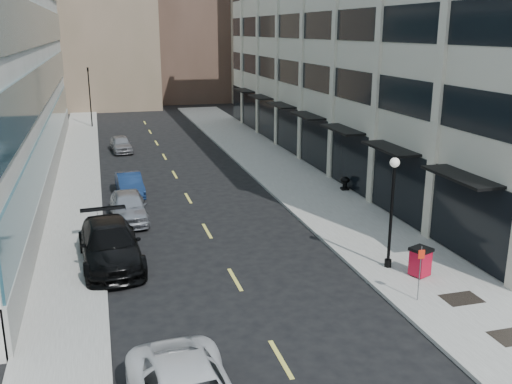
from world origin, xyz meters
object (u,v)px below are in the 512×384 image
traffic_signal (88,71)px  car_grey_sedan (121,144)px  car_black_pickup (110,245)px  car_blue_sedan (130,184)px  car_silver_sedan (129,206)px  sign_post (420,265)px  trash_bin (420,261)px  urn_planter (345,182)px  lamppost (392,203)px

traffic_signal → car_grey_sedan: 14.26m
car_black_pickup → car_blue_sedan: bearing=78.3°
car_silver_sedan → car_grey_sedan: (0.45, 18.16, -0.12)m
car_grey_sedan → sign_post: size_ratio=1.85×
car_black_pickup → sign_post: bearing=-36.5°
traffic_signal → sign_post: (11.47, -43.86, -4.18)m
car_black_pickup → trash_bin: bearing=-26.4°
car_silver_sedan → trash_bin: size_ratio=3.86×
car_black_pickup → urn_planter: 16.32m
car_blue_sedan → car_grey_sedan: car_blue_sedan is taller
lamppost → car_grey_sedan: bearing=109.1°
car_blue_sedan → trash_bin: (10.49, -15.58, 0.12)m
car_blue_sedan → lamppost: 17.53m
car_black_pickup → trash_bin: (11.94, -4.96, -0.09)m
urn_planter → lamppost: bearing=-105.5°
car_silver_sedan → trash_bin: bearing=-45.3°
car_black_pickup → car_silver_sedan: size_ratio=1.31×
car_blue_sedan → trash_bin: trash_bin is taller
car_blue_sedan → urn_planter: size_ratio=4.92×
trash_bin → sign_post: bearing=-143.9°
car_black_pickup → sign_post: 12.76m
car_grey_sedan → urn_planter: size_ratio=4.73×
car_black_pickup → urn_planter: (14.36, 7.75, -0.23)m
car_blue_sedan → trash_bin: size_ratio=3.40×
car_grey_sedan → trash_bin: bearing=-75.3°
trash_bin → traffic_signal: bearing=85.3°
sign_post → urn_planter: bearing=80.8°
lamppost → sign_post: size_ratio=2.26×
car_silver_sedan → car_grey_sedan: bearing=87.8°
traffic_signal → car_black_pickup: (0.74, -36.99, -4.84)m
car_silver_sedan → sign_post: bearing=-53.3°
car_grey_sedan → sign_post: bearing=-78.5°
lamppost → traffic_signal: bearing=106.3°
trash_bin → sign_post: size_ratio=0.57×
traffic_signal → car_black_pickup: 37.31m
car_blue_sedan → car_grey_sedan: (0.10, 13.23, -0.00)m
trash_bin → urn_planter: trash_bin is taller
lamppost → sign_post: (-0.43, -3.07, -1.42)m
traffic_signal → sign_post: 45.53m
car_black_pickup → car_silver_sedan: (1.11, 5.69, -0.09)m
car_silver_sedan → urn_planter: bearing=8.1°
car_blue_sedan → sign_post: sign_post is taller
traffic_signal → car_black_pickup: traffic_signal is taller
car_black_pickup → car_grey_sedan: bearing=82.4°
traffic_signal → car_silver_sedan: size_ratio=1.51×
car_black_pickup → trash_bin: 12.93m
car_silver_sedan → sign_post: sign_post is taller
car_blue_sedan → traffic_signal: bearing=91.4°
car_silver_sedan → lamppost: lamppost is taller
urn_planter → car_black_pickup: bearing=-151.6°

